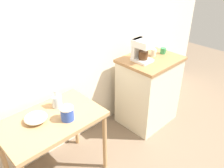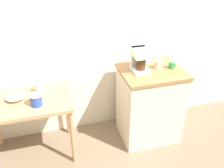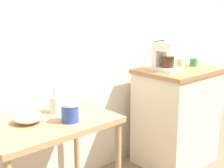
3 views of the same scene
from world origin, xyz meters
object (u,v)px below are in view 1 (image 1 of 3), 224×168
object	(u,v)px
mug_tall_green	(163,51)
mug_small_cream	(153,52)
coffee_maker	(141,49)
bowl_stoneware	(36,118)
canister_enamel	(67,113)
table_clock	(140,50)
glass_carafe_vase	(57,101)

from	to	relation	value
mug_tall_green	mug_small_cream	world-z (taller)	mug_small_cream
coffee_maker	mug_small_cream	bearing A→B (deg)	-2.80
mug_small_cream	bowl_stoneware	bearing A→B (deg)	177.80
bowl_stoneware	canister_enamel	bearing A→B (deg)	-38.72
canister_enamel	coffee_maker	bearing A→B (deg)	6.17
mug_small_cream	table_clock	size ratio (longest dim) A/B	0.79
canister_enamel	glass_carafe_vase	bearing A→B (deg)	80.20
glass_carafe_vase	mug_tall_green	bearing A→B (deg)	-6.36
glass_carafe_vase	mug_small_cream	size ratio (longest dim) A/B	2.02
mug_small_cream	coffee_maker	bearing A→B (deg)	177.20
bowl_stoneware	mug_small_cream	distance (m)	1.59
mug_tall_green	mug_small_cream	size ratio (longest dim) A/B	0.84
bowl_stoneware	table_clock	bearing A→B (deg)	3.73
glass_carafe_vase	coffee_maker	bearing A→B (deg)	-5.74
bowl_stoneware	coffee_maker	distance (m)	1.38
table_clock	mug_tall_green	bearing A→B (deg)	-42.58
bowl_stoneware	mug_tall_green	bearing A→B (deg)	-3.42
canister_enamel	table_clock	world-z (taller)	table_clock
bowl_stoneware	mug_tall_green	xyz separation A→B (m)	(1.73, -0.10, 0.18)
mug_small_cream	table_clock	world-z (taller)	table_clock
glass_carafe_vase	bowl_stoneware	bearing A→B (deg)	-166.66
glass_carafe_vase	mug_tall_green	xyz separation A→B (m)	(1.47, -0.16, 0.15)
mug_tall_green	canister_enamel	bearing A→B (deg)	-177.36
glass_carafe_vase	mug_small_cream	bearing A→B (deg)	-5.25
canister_enamel	coffee_maker	xyz separation A→B (m)	(1.14, 0.12, 0.26)
coffee_maker	mug_small_cream	xyz separation A→B (m)	(0.22, -0.01, -0.10)
canister_enamel	table_clock	xyz separation A→B (m)	(1.29, 0.27, 0.17)
table_clock	bowl_stoneware	bearing A→B (deg)	-176.27
table_clock	canister_enamel	bearing A→B (deg)	-168.15
mug_tall_green	mug_small_cream	xyz separation A→B (m)	(-0.15, 0.04, 0.01)
canister_enamel	coffee_maker	world-z (taller)	coffee_maker
coffee_maker	table_clock	bearing A→B (deg)	44.17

